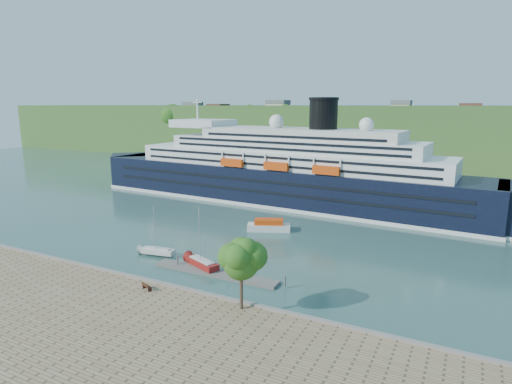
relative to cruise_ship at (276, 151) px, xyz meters
name	(u,v)px	position (x,y,z in m)	size (l,w,h in m)	color
ground	(152,288)	(6.78, -55.60, -13.09)	(400.00, 400.00, 0.00)	#315851
far_hillside	(377,134)	(6.78, 89.40, -1.09)	(400.00, 50.00, 24.00)	#2F5E25
quay_coping	(151,280)	(6.78, -55.80, -11.94)	(220.00, 0.50, 0.30)	slate
cruise_ship	(276,151)	(0.00, 0.00, 0.00)	(116.54, 16.97, 26.17)	black
park_bench	(147,286)	(8.07, -58.08, -11.56)	(1.65, 0.68, 1.06)	#492414
promenade_tree	(241,270)	(21.42, -57.10, -7.36)	(5.71, 5.71, 9.46)	#266219
floating_pontoon	(215,273)	(11.80, -47.76, -12.86)	(19.98, 2.44, 0.44)	gray
sailboat_white_near	(157,232)	(-0.71, -45.38, -9.06)	(6.23, 1.73, 8.05)	silver
sailboat_red	(201,240)	(8.98, -46.85, -8.52)	(7.06, 1.96, 9.12)	maroon
tender_launch	(269,225)	(9.38, -24.08, -11.91)	(8.48, 2.90, 2.34)	#DA410C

